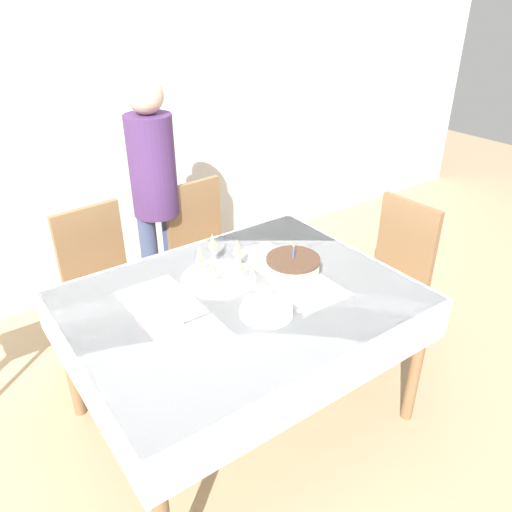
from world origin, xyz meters
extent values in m
plane|color=tan|center=(0.00, 0.00, 0.00)|extent=(12.00, 12.00, 0.00)
cube|color=silver|center=(0.00, 1.72, 1.35)|extent=(8.00, 0.05, 2.70)
cube|color=white|center=(0.00, 0.00, 0.75)|extent=(1.53, 1.17, 0.03)
cube|color=white|center=(0.00, 0.00, 0.66)|extent=(1.56, 1.20, 0.21)
cylinder|color=olive|center=(0.70, -0.53, 0.37)|extent=(0.06, 0.06, 0.73)
cylinder|color=olive|center=(-0.70, 0.53, 0.37)|extent=(0.06, 0.06, 0.73)
cylinder|color=olive|center=(0.70, 0.53, 0.37)|extent=(0.06, 0.06, 0.73)
cube|color=olive|center=(-0.34, 0.84, 0.42)|extent=(0.45, 0.45, 0.04)
cube|color=olive|center=(-0.36, 1.03, 0.69)|extent=(0.40, 0.07, 0.50)
cylinder|color=olive|center=(-0.15, 0.67, 0.20)|extent=(0.04, 0.04, 0.40)
cylinder|color=olive|center=(-0.51, 0.64, 0.20)|extent=(0.04, 0.04, 0.40)
cylinder|color=olive|center=(-0.18, 1.03, 0.20)|extent=(0.04, 0.04, 0.40)
cylinder|color=olive|center=(-0.54, 1.00, 0.20)|extent=(0.04, 0.04, 0.40)
cube|color=olive|center=(0.34, 0.84, 0.42)|extent=(0.45, 0.45, 0.04)
cube|color=olive|center=(0.33, 1.03, 0.69)|extent=(0.40, 0.07, 0.50)
cylinder|color=olive|center=(0.54, 0.67, 0.20)|extent=(0.04, 0.04, 0.40)
cylinder|color=olive|center=(0.18, 0.64, 0.20)|extent=(0.04, 0.04, 0.40)
cylinder|color=olive|center=(0.51, 1.03, 0.20)|extent=(0.04, 0.04, 0.40)
cylinder|color=olive|center=(0.15, 1.00, 0.20)|extent=(0.04, 0.04, 0.40)
cube|color=olive|center=(1.01, 0.00, 0.42)|extent=(0.43, 0.43, 0.04)
cube|color=olive|center=(1.21, 0.01, 0.69)|extent=(0.05, 0.40, 0.50)
cylinder|color=olive|center=(0.84, -0.19, 0.20)|extent=(0.04, 0.04, 0.40)
cylinder|color=olive|center=(0.83, 0.17, 0.20)|extent=(0.04, 0.04, 0.40)
cylinder|color=olive|center=(1.20, -0.17, 0.20)|extent=(0.04, 0.04, 0.40)
cylinder|color=olive|center=(1.19, 0.19, 0.20)|extent=(0.04, 0.04, 0.40)
cylinder|color=beige|center=(0.31, -0.01, 0.81)|extent=(0.26, 0.26, 0.09)
cylinder|color=#4C3323|center=(0.31, -0.01, 0.86)|extent=(0.26, 0.26, 0.02)
cylinder|color=#3F72D8|center=(0.31, -0.01, 0.90)|extent=(0.01, 0.01, 0.06)
sphere|color=#F9CC4C|center=(0.31, -0.01, 0.94)|extent=(0.01, 0.01, 0.01)
cylinder|color=silver|center=(0.00, 0.19, 0.77)|extent=(0.37, 0.37, 0.01)
cylinder|color=silver|center=(0.12, 0.20, 0.77)|extent=(0.05, 0.05, 0.00)
cylinder|color=silver|center=(0.12, 0.20, 0.82)|extent=(0.01, 0.01, 0.08)
cone|color=#E0CC72|center=(0.12, 0.20, 0.90)|extent=(0.04, 0.04, 0.08)
cylinder|color=silver|center=(0.05, 0.32, 0.77)|extent=(0.05, 0.05, 0.00)
cylinder|color=silver|center=(0.05, 0.32, 0.82)|extent=(0.01, 0.01, 0.08)
cone|color=#E0CC72|center=(0.05, 0.32, 0.90)|extent=(0.04, 0.04, 0.08)
cylinder|color=silver|center=(-0.07, 0.24, 0.77)|extent=(0.05, 0.05, 0.00)
cylinder|color=silver|center=(-0.07, 0.24, 0.82)|extent=(0.01, 0.01, 0.08)
cone|color=#E0CC72|center=(-0.07, 0.24, 0.90)|extent=(0.04, 0.04, 0.08)
cylinder|color=silver|center=(-0.08, 0.12, 0.77)|extent=(0.05, 0.05, 0.00)
cylinder|color=silver|center=(-0.08, 0.12, 0.82)|extent=(0.01, 0.01, 0.08)
cone|color=#E0CC72|center=(-0.08, 0.12, 0.90)|extent=(0.04, 0.04, 0.08)
cylinder|color=silver|center=(0.04, 0.07, 0.77)|extent=(0.05, 0.05, 0.00)
cylinder|color=silver|center=(0.04, 0.07, 0.82)|extent=(0.01, 0.01, 0.08)
cone|color=#E0CC72|center=(0.04, 0.07, 0.90)|extent=(0.04, 0.04, 0.08)
cylinder|color=white|center=(0.01, -0.19, 0.77)|extent=(0.23, 0.23, 0.01)
cylinder|color=white|center=(0.01, -0.19, 0.77)|extent=(0.23, 0.23, 0.01)
cylinder|color=white|center=(0.01, -0.19, 0.78)|extent=(0.23, 0.23, 0.01)
cylinder|color=white|center=(0.01, -0.19, 0.79)|extent=(0.23, 0.23, 0.01)
cylinder|color=white|center=(0.01, -0.19, 0.79)|extent=(0.23, 0.23, 0.01)
cube|color=silver|center=(0.28, -0.24, 0.77)|extent=(0.30, 0.06, 0.00)
cube|color=silver|center=(-0.39, -0.11, 0.77)|extent=(0.17, 0.06, 0.02)
cube|color=pink|center=(-0.40, 0.03, 0.77)|extent=(0.15, 0.15, 0.01)
cylinder|color=#3F4C72|center=(0.01, 1.07, 0.39)|extent=(0.11, 0.11, 0.77)
cylinder|color=#3F4C72|center=(0.17, 1.07, 0.39)|extent=(0.11, 0.11, 0.77)
cylinder|color=#4C2D60|center=(0.09, 1.07, 1.08)|extent=(0.28, 0.28, 0.61)
sphere|color=#D8B293|center=(0.09, 1.07, 1.49)|extent=(0.21, 0.21, 0.21)
camera|label=1|loc=(-1.08, -1.62, 2.05)|focal=35.00mm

